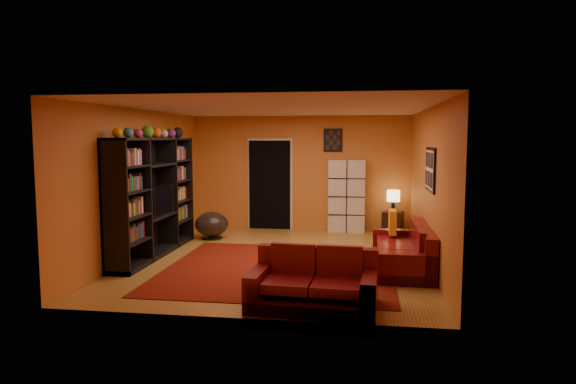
# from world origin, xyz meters

# --- Properties ---
(floor) EXTENTS (6.00, 6.00, 0.00)m
(floor) POSITION_xyz_m (0.00, 0.00, 0.00)
(floor) COLOR olive
(floor) RESTS_ON ground
(ceiling) EXTENTS (6.00, 6.00, 0.00)m
(ceiling) POSITION_xyz_m (0.00, 0.00, 2.60)
(ceiling) COLOR white
(ceiling) RESTS_ON wall_back
(wall_back) EXTENTS (6.00, 0.00, 6.00)m
(wall_back) POSITION_xyz_m (0.00, 3.00, 1.30)
(wall_back) COLOR #BC6A29
(wall_back) RESTS_ON floor
(wall_front) EXTENTS (6.00, 0.00, 6.00)m
(wall_front) POSITION_xyz_m (0.00, -3.00, 1.30)
(wall_front) COLOR #BC6A29
(wall_front) RESTS_ON floor
(wall_left) EXTENTS (0.00, 6.00, 6.00)m
(wall_left) POSITION_xyz_m (-2.50, 0.00, 1.30)
(wall_left) COLOR #BC6A29
(wall_left) RESTS_ON floor
(wall_right) EXTENTS (0.00, 6.00, 6.00)m
(wall_right) POSITION_xyz_m (2.50, 0.00, 1.30)
(wall_right) COLOR #BC6A29
(wall_right) RESTS_ON floor
(rug) EXTENTS (3.60, 3.60, 0.01)m
(rug) POSITION_xyz_m (0.10, -0.70, 0.01)
(rug) COLOR #4E0F08
(rug) RESTS_ON floor
(doorway) EXTENTS (0.95, 0.10, 2.04)m
(doorway) POSITION_xyz_m (-0.70, 2.96, 1.02)
(doorway) COLOR black
(doorway) RESTS_ON floor
(wall_art_right) EXTENTS (0.03, 1.00, 0.70)m
(wall_art_right) POSITION_xyz_m (2.48, -0.30, 1.60)
(wall_art_right) COLOR black
(wall_art_right) RESTS_ON wall_right
(wall_art_back) EXTENTS (0.42, 0.03, 0.52)m
(wall_art_back) POSITION_xyz_m (0.75, 2.98, 2.05)
(wall_art_back) COLOR black
(wall_art_back) RESTS_ON wall_back
(entertainment_unit) EXTENTS (0.45, 3.00, 2.10)m
(entertainment_unit) POSITION_xyz_m (-2.27, 0.00, 1.05)
(entertainment_unit) COLOR black
(entertainment_unit) RESTS_ON floor
(tv) EXTENTS (0.96, 0.13, 0.55)m
(tv) POSITION_xyz_m (-2.23, 0.04, 1.00)
(tv) COLOR black
(tv) RESTS_ON entertainment_unit
(sofa) EXTENTS (0.89, 2.15, 0.85)m
(sofa) POSITION_xyz_m (2.14, -0.37, 0.29)
(sofa) COLOR #510A10
(sofa) RESTS_ON rug
(loveseat) EXTENTS (1.61, 1.02, 0.85)m
(loveseat) POSITION_xyz_m (0.83, -2.42, 0.28)
(loveseat) COLOR #510A10
(loveseat) RESTS_ON rug
(throw_pillow) EXTENTS (0.12, 0.42, 0.42)m
(throw_pillow) POSITION_xyz_m (1.95, 0.41, 0.63)
(throw_pillow) COLOR #FBA11B
(throw_pillow) RESTS_ON sofa
(coffee_table) EXTENTS (0.89, 0.89, 0.44)m
(coffee_table) POSITION_xyz_m (0.52, -1.48, 0.40)
(coffee_table) COLOR silver
(coffee_table) RESTS_ON floor
(storage_cabinet) EXTENTS (0.82, 0.38, 1.61)m
(storage_cabinet) POSITION_xyz_m (1.08, 2.80, 0.81)
(storage_cabinet) COLOR beige
(storage_cabinet) RESTS_ON floor
(bowl_chair) EXTENTS (0.69, 0.69, 0.56)m
(bowl_chair) POSITION_xyz_m (-1.69, 1.58, 0.30)
(bowl_chair) COLOR black
(bowl_chair) RESTS_ON floor
(side_table) EXTENTS (0.50, 0.50, 0.50)m
(side_table) POSITION_xyz_m (2.09, 2.64, 0.25)
(side_table) COLOR black
(side_table) RESTS_ON floor
(table_lamp) EXTENTS (0.28, 0.28, 0.47)m
(table_lamp) POSITION_xyz_m (2.09, 2.64, 0.83)
(table_lamp) COLOR black
(table_lamp) RESTS_ON side_table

